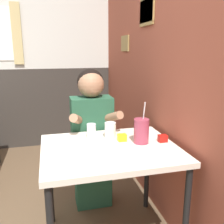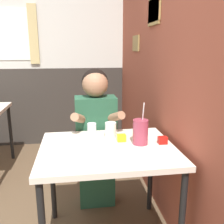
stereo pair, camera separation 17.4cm
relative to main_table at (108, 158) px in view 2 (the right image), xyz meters
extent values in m
cube|color=#9E4C38|center=(0.52, 0.85, 0.70)|extent=(0.06, 4.43, 2.70)
cube|color=olive|center=(0.48, 0.62, 1.07)|extent=(0.02, 0.30, 0.28)
cube|color=olive|center=(0.48, 0.62, 1.01)|extent=(0.02, 0.29, 0.21)
cube|color=olive|center=(0.48, 1.23, 0.77)|extent=(0.02, 0.25, 0.17)
cube|color=silver|center=(-0.82, 2.09, 1.25)|extent=(5.61, 0.06, 1.60)
cube|color=#332D28|center=(-0.82, 2.09, -0.10)|extent=(5.61, 0.06, 1.10)
cube|color=white|center=(-1.16, 2.06, 0.90)|extent=(0.74, 0.01, 0.67)
cube|color=tan|center=(-0.73, 2.04, 0.90)|extent=(0.12, 0.02, 0.77)
cube|color=beige|center=(0.00, 0.00, 0.06)|extent=(0.89, 0.72, 0.04)
cylinder|color=black|center=(0.40, -0.32, -0.30)|extent=(0.04, 0.04, 0.69)
cylinder|color=black|center=(-0.40, 0.32, -0.30)|extent=(0.04, 0.04, 0.69)
cylinder|color=black|center=(0.40, 0.32, -0.30)|extent=(0.04, 0.04, 0.69)
cylinder|color=black|center=(-1.02, 1.58, -0.30)|extent=(0.04, 0.04, 0.69)
cube|color=#235138|center=(-0.04, 0.49, -0.41)|extent=(0.31, 0.20, 0.47)
cube|color=#235138|center=(-0.04, 0.49, 0.07)|extent=(0.34, 0.20, 0.50)
sphere|color=black|center=(-0.04, 0.51, 0.45)|extent=(0.22, 0.22, 0.22)
sphere|color=#9E7051|center=(-0.04, 0.49, 0.43)|extent=(0.21, 0.21, 0.21)
cylinder|color=#9E7051|center=(-0.17, 0.35, 0.18)|extent=(0.14, 0.27, 0.15)
cylinder|color=#9E7051|center=(0.10, 0.35, 0.18)|extent=(0.14, 0.27, 0.15)
cylinder|color=#99384C|center=(0.23, 0.02, 0.16)|extent=(0.10, 0.10, 0.17)
cylinder|color=white|center=(0.24, 0.02, 0.30)|extent=(0.01, 0.04, 0.14)
cylinder|color=silver|center=(-0.09, 0.19, 0.13)|extent=(0.07, 0.07, 0.11)
cylinder|color=silver|center=(0.05, 0.18, 0.13)|extent=(0.08, 0.08, 0.11)
cube|color=#B7140F|center=(0.38, 0.00, 0.10)|extent=(0.06, 0.04, 0.05)
cube|color=yellow|center=(0.11, 0.09, 0.10)|extent=(0.06, 0.04, 0.05)
camera|label=1|loc=(-0.37, -1.50, 0.70)|focal=40.00mm
camera|label=2|loc=(-0.20, -1.53, 0.70)|focal=40.00mm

